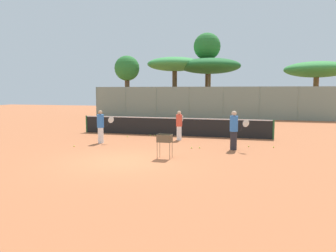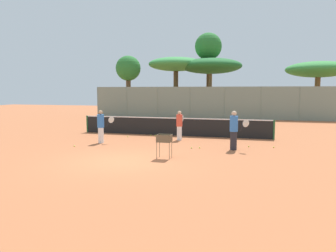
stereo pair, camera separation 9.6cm
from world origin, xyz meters
name	(u,v)px [view 1 (the left image)]	position (x,y,z in m)	size (l,w,h in m)	color
ground_plane	(123,161)	(0.00, 0.00, 0.00)	(80.00, 80.00, 0.00)	#B7663D
tennis_net	(173,126)	(0.00, 7.29, 0.56)	(11.45, 0.10, 1.07)	#26592D
back_fence	(206,103)	(0.00, 19.54, 1.50)	(22.97, 0.08, 3.00)	gray
tree_0	(127,70)	(-8.80, 21.50, 4.84)	(2.65, 2.65, 6.32)	brown
tree_1	(207,47)	(-0.82, 25.06, 7.32)	(2.95, 2.95, 8.90)	brown
tree_2	(317,70)	(10.25, 24.24, 4.66)	(6.25, 6.25, 5.49)	brown
tree_3	(210,66)	(-0.35, 24.05, 5.22)	(6.57, 6.57, 6.05)	brown
tree_4	(175,65)	(-4.09, 23.57, 5.40)	(5.93, 5.93, 6.21)	brown
player_white_outfit	(179,125)	(0.78, 5.70, 0.81)	(0.33, 0.88, 1.58)	white
player_red_cap	(234,130)	(3.83, 3.56, 0.90)	(0.91, 0.38, 1.76)	#26262D
player_yellow_shirt	(101,126)	(-2.81, 3.66, 0.86)	(0.82, 0.53, 1.67)	white
ball_cart	(165,140)	(1.36, 0.92, 0.72)	(0.56, 0.41, 0.95)	brown
tennis_ball_0	(150,135)	(-1.24, 6.84, 0.03)	(0.07, 0.07, 0.07)	#D1E54C
tennis_ball_1	(192,148)	(1.94, 3.36, 0.03)	(0.07, 0.07, 0.07)	#D1E54C
tennis_ball_2	(200,148)	(2.29, 3.51, 0.03)	(0.07, 0.07, 0.07)	#D1E54C
tennis_ball_3	(74,146)	(-3.53, 2.31, 0.03)	(0.07, 0.07, 0.07)	#D1E54C
tennis_ball_4	(249,146)	(4.46, 4.50, 0.03)	(0.07, 0.07, 0.07)	#D1E54C
tennis_ball_5	(155,135)	(-0.97, 6.85, 0.03)	(0.07, 0.07, 0.07)	#D1E54C
tennis_ball_6	(127,137)	(-2.34, 5.97, 0.03)	(0.07, 0.07, 0.07)	#D1E54C
tennis_ball_7	(274,147)	(5.59, 4.60, 0.03)	(0.07, 0.07, 0.07)	#D1E54C
parked_car	(246,109)	(3.52, 23.97, 0.66)	(4.20, 1.70, 1.60)	white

